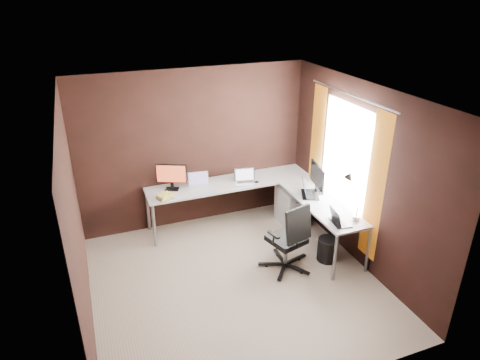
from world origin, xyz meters
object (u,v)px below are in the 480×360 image
(desk_lamp, at_px, (352,191))
(book_stack, at_px, (165,197))
(office_chair, at_px, (288,250))
(laptop_silver, at_px, (245,180))
(laptop_white, at_px, (199,183))
(drawer_pedestal, at_px, (292,206))
(monitor_left, at_px, (171,175))
(laptop_black_small, at_px, (339,220))
(monitor_right, at_px, (317,177))
(wastebasket, at_px, (328,249))
(laptop_black_big, at_px, (308,192))

(desk_lamp, bearing_deg, book_stack, 165.37)
(office_chair, bearing_deg, laptop_silver, 78.91)
(laptop_white, bearing_deg, laptop_silver, -2.64)
(drawer_pedestal, xyz_separation_m, book_stack, (-2.03, 0.15, 0.46))
(drawer_pedestal, bearing_deg, office_chair, -120.25)
(monitor_left, xyz_separation_m, laptop_black_small, (1.81, -1.79, -0.18))
(desk_lamp, xyz_separation_m, office_chair, (-0.78, 0.21, -0.85))
(monitor_right, relative_size, laptop_black_small, 1.60)
(drawer_pedestal, bearing_deg, laptop_silver, 160.92)
(wastebasket, bearing_deg, office_chair, 177.09)
(laptop_silver, xyz_separation_m, desk_lamp, (0.87, -1.57, 0.36))
(monitor_right, bearing_deg, monitor_left, 77.40)
(monitor_left, bearing_deg, drawer_pedestal, 11.61)
(laptop_silver, relative_size, laptop_black_small, 1.09)
(monitor_left, height_order, laptop_black_small, monitor_left)
(monitor_right, relative_size, laptop_white, 1.56)
(laptop_silver, height_order, wastebasket, laptop_silver)
(monitor_right, relative_size, wastebasket, 1.59)
(laptop_black_small, xyz_separation_m, wastebasket, (0.03, 0.22, -0.61))
(monitor_left, height_order, laptop_silver, monitor_left)
(book_stack, bearing_deg, monitor_left, 59.60)
(laptop_black_small, distance_m, office_chair, 0.80)
(drawer_pedestal, distance_m, desk_lamp, 1.57)
(drawer_pedestal, relative_size, wastebasket, 1.78)
(monitor_right, distance_m, laptop_white, 1.81)
(laptop_black_small, bearing_deg, book_stack, 61.16)
(laptop_white, height_order, laptop_black_small, laptop_white)
(monitor_right, distance_m, wastebasket, 1.07)
(laptop_white, bearing_deg, desk_lamp, -39.18)
(laptop_white, relative_size, office_chair, 0.34)
(laptop_black_big, xyz_separation_m, laptop_black_small, (-0.02, -0.86, -0.01))
(wastebasket, bearing_deg, laptop_black_small, -97.66)
(laptop_silver, height_order, laptop_black_small, laptop_silver)
(laptop_black_small, xyz_separation_m, desk_lamp, (0.19, 0.04, 0.37))
(drawer_pedestal, distance_m, wastebasket, 1.14)
(laptop_white, relative_size, laptop_silver, 0.94)
(book_stack, xyz_separation_m, desk_lamp, (2.17, -1.46, 0.38))
(monitor_left, xyz_separation_m, laptop_silver, (1.13, -0.18, -0.18))
(laptop_white, xyz_separation_m, desk_lamp, (1.59, -1.70, 0.37))
(laptop_white, bearing_deg, wastebasket, -38.96)
(drawer_pedestal, distance_m, book_stack, 2.09)
(laptop_white, distance_m, office_chair, 1.76)
(monitor_right, relative_size, office_chair, 0.53)
(desk_lamp, bearing_deg, monitor_left, 158.22)
(drawer_pedestal, relative_size, monitor_right, 1.12)
(office_chair, height_order, wastebasket, office_chair)
(monitor_left, height_order, desk_lamp, desk_lamp)
(drawer_pedestal, xyz_separation_m, monitor_right, (0.14, -0.45, 0.68))
(book_stack, distance_m, office_chair, 1.93)
(office_chair, distance_m, wastebasket, 0.63)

